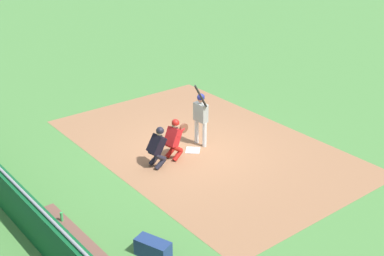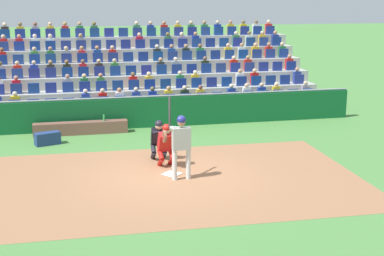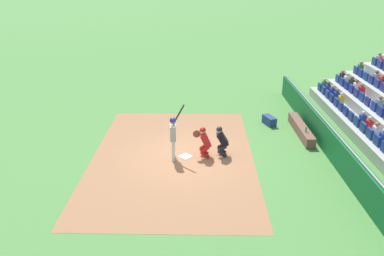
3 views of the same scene
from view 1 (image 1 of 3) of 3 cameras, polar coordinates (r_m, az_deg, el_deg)
ground_plane at (r=16.12m, az=0.09°, el=-2.53°), size 160.00×160.00×0.00m
infield_dirt_patch at (r=16.41m, az=1.44°, el=-2.01°), size 10.02×6.61×0.01m
home_plate_marker at (r=16.11m, az=0.09°, el=-2.48°), size 0.62×0.62×0.02m
batter_at_plate at (r=16.05m, az=0.98°, el=1.61°), size 0.59×0.58×2.18m
catcher_crouching at (r=15.37m, az=-1.95°, el=-0.98°), size 0.49×0.74×1.29m
home_plate_umpire at (r=14.95m, az=-3.84°, el=-1.93°), size 0.47×0.51×1.26m
dugout_wall at (r=13.40m, az=-19.37°, el=-7.35°), size 16.43×0.24×1.19m
dugout_bench at (r=11.95m, az=-12.47°, el=-12.68°), size 3.28×0.40×0.44m
water_bottle_on_bench at (r=12.39m, az=-14.28°, el=-9.52°), size 0.07×0.07×0.23m
equipment_duffel_bag at (r=11.66m, az=-4.36°, el=-13.21°), size 0.88×0.60×0.41m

